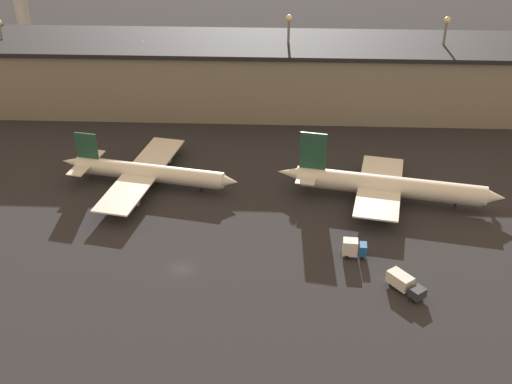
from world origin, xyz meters
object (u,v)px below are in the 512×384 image
object	(u,v)px
airplane_1	(147,172)
airplane_2	(387,186)
service_vehicle_1	(405,284)
service_vehicle_2	(354,248)

from	to	relation	value
airplane_1	airplane_2	size ratio (longest dim) A/B	0.87
airplane_1	service_vehicle_1	size ratio (longest dim) A/B	5.73
airplane_2	service_vehicle_2	world-z (taller)	airplane_2
airplane_2	service_vehicle_1	bearing A→B (deg)	-80.73
airplane_1	service_vehicle_2	world-z (taller)	airplane_1
service_vehicle_1	service_vehicle_2	world-z (taller)	service_vehicle_2
service_vehicle_1	service_vehicle_2	size ratio (longest dim) A/B	1.57
service_vehicle_2	service_vehicle_1	bearing A→B (deg)	-46.97
airplane_2	service_vehicle_2	distance (m)	23.50
service_vehicle_1	service_vehicle_2	xyz separation A→B (m)	(-8.27, 10.25, 0.29)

